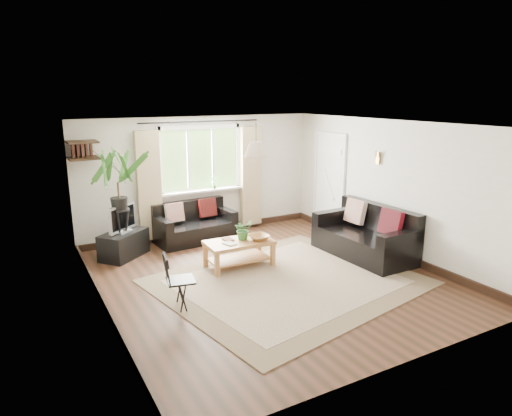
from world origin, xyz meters
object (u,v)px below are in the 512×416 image
tv_stand (124,244)px  folding_chair (181,281)px  palm_stand (119,205)px  sofa_back (195,223)px  coffee_table (239,254)px  sofa_right (364,233)px

tv_stand → folding_chair: (0.21, -2.38, 0.15)m
palm_stand → folding_chair: 2.44m
sofa_back → coffee_table: sofa_back is taller
sofa_right → coffee_table: sofa_right is taller
sofa_right → folding_chair: size_ratio=2.39×
sofa_right → palm_stand: 4.31m
sofa_right → tv_stand: 4.27m
coffee_table → palm_stand: bearing=139.2°
sofa_back → tv_stand: sofa_back is taller
coffee_table → sofa_back: bearing=94.4°
coffee_table → palm_stand: palm_stand is taller
coffee_table → palm_stand: 2.25m
sofa_right → tv_stand: bearing=-120.5°
sofa_back → folding_chair: bearing=-120.1°
tv_stand → folding_chair: 2.40m
coffee_table → tv_stand: size_ratio=1.29×
sofa_right → coffee_table: 2.27m
sofa_right → folding_chair: 3.56m
coffee_table → sofa_right: bearing=-15.9°
sofa_right → coffee_table: (-2.17, 0.62, -0.20)m
sofa_back → tv_stand: 1.48m
sofa_back → tv_stand: size_ratio=1.78×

